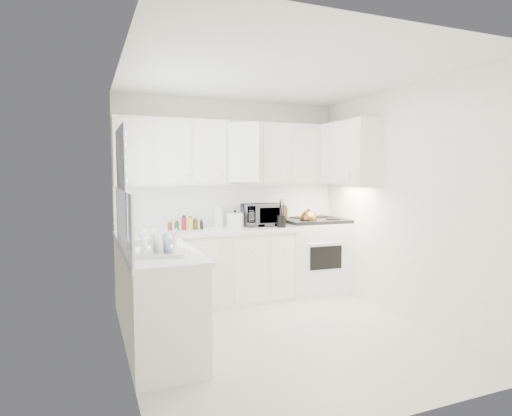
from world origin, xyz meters
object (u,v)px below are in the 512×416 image
tea_kettle (308,217)px  rice_cooker (235,219)px  microwave (263,212)px  dish_rack (158,241)px  utensil_crock (281,213)px  stove (314,245)px

tea_kettle → rice_cooker: bearing=154.5°
microwave → dish_rack: size_ratio=1.18×
tea_kettle → utensil_crock: bearing=169.8°
rice_cooker → dish_rack: (-1.22, -1.50, 0.01)m
tea_kettle → microwave: microwave is taller
stove → dish_rack: (-2.34, -1.43, 0.42)m
rice_cooker → dish_rack: 1.94m
stove → utensil_crock: utensil_crock is taller
utensil_crock → microwave: bearing=120.2°
stove → microwave: 0.88m
rice_cooker → utensil_crock: utensil_crock is taller
utensil_crock → dish_rack: (-1.76, -1.26, -0.06)m
stove → microwave: (-0.73, 0.09, 0.47)m
microwave → rice_cooker: (-0.39, -0.02, -0.07)m
microwave → rice_cooker: microwave is taller
dish_rack → rice_cooker: bearing=67.7°
utensil_crock → dish_rack: 2.17m
utensil_crock → dish_rack: size_ratio=0.84×
tea_kettle → dish_rack: 2.51m
dish_rack → utensil_crock: bearing=52.3°
tea_kettle → utensil_crock: (-0.40, -0.01, 0.07)m
stove → dish_rack: 2.78m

